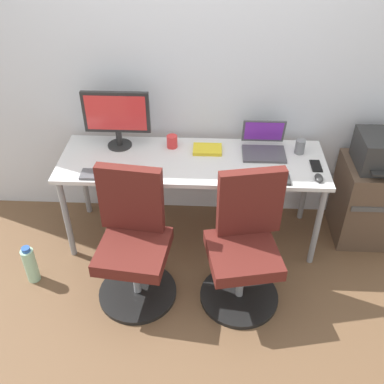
% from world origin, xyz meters
% --- Properties ---
extents(ground_plane, '(5.28, 5.28, 0.00)m').
position_xyz_m(ground_plane, '(0.00, 0.00, 0.00)').
color(ground_plane, brown).
extents(back_wall, '(4.40, 0.04, 2.60)m').
position_xyz_m(back_wall, '(0.00, 0.39, 1.30)').
color(back_wall, silver).
rests_on(back_wall, ground).
extents(desk, '(1.90, 0.62, 0.72)m').
position_xyz_m(desk, '(0.00, 0.00, 0.66)').
color(desk, silver).
rests_on(desk, ground).
extents(office_chair_left, '(0.54, 0.54, 0.94)m').
position_xyz_m(office_chair_left, '(-0.36, -0.57, 0.42)').
color(office_chair_left, black).
rests_on(office_chair_left, ground).
extents(office_chair_right, '(0.54, 0.54, 0.94)m').
position_xyz_m(office_chair_right, '(0.37, -0.57, 0.42)').
color(office_chair_right, black).
rests_on(office_chair_right, ground).
extents(side_cabinet, '(0.48, 0.47, 0.66)m').
position_xyz_m(side_cabinet, '(1.37, 0.09, 0.33)').
color(side_cabinet, brown).
rests_on(side_cabinet, ground).
extents(water_bottle_on_floor, '(0.09, 0.09, 0.31)m').
position_xyz_m(water_bottle_on_floor, '(-1.12, -0.53, 0.15)').
color(water_bottle_on_floor, '#A5D8B2').
rests_on(water_bottle_on_floor, ground).
extents(desktop_monitor, '(0.48, 0.18, 0.43)m').
position_xyz_m(desktop_monitor, '(-0.55, 0.17, 0.97)').
color(desktop_monitor, '#262626').
rests_on(desktop_monitor, desk).
extents(open_laptop, '(0.31, 0.29, 0.22)m').
position_xyz_m(open_laptop, '(0.51, 0.14, 0.77)').
color(open_laptop, '#4C4C51').
rests_on(open_laptop, desk).
extents(keyboard_by_monitor, '(0.34, 0.12, 0.02)m').
position_xyz_m(keyboard_by_monitor, '(-0.58, -0.23, 0.73)').
color(keyboard_by_monitor, '#515156').
rests_on(keyboard_by_monitor, desk).
extents(keyboard_by_laptop, '(0.34, 0.12, 0.02)m').
position_xyz_m(keyboard_by_laptop, '(0.49, -0.23, 0.73)').
color(keyboard_by_laptop, '#2D2D2D').
rests_on(keyboard_by_laptop, desk).
extents(mouse_by_monitor, '(0.06, 0.10, 0.03)m').
position_xyz_m(mouse_by_monitor, '(-0.25, -0.24, 0.74)').
color(mouse_by_monitor, '#2D2D2D').
rests_on(mouse_by_monitor, desk).
extents(mouse_by_laptop, '(0.06, 0.10, 0.03)m').
position_xyz_m(mouse_by_laptop, '(0.86, -0.21, 0.74)').
color(mouse_by_laptop, '#2D2D2D').
rests_on(mouse_by_laptop, desk).
extents(coffee_mug, '(0.08, 0.08, 0.09)m').
position_xyz_m(coffee_mug, '(-0.16, 0.17, 0.77)').
color(coffee_mug, red).
rests_on(coffee_mug, desk).
extents(pen_cup, '(0.07, 0.07, 0.10)m').
position_xyz_m(pen_cup, '(0.78, 0.13, 0.77)').
color(pen_cup, slate).
rests_on(pen_cup, desk).
extents(phone_near_laptop, '(0.07, 0.14, 0.01)m').
position_xyz_m(phone_near_laptop, '(0.87, -0.05, 0.73)').
color(phone_near_laptop, black).
rests_on(phone_near_laptop, desk).
extents(notebook, '(0.21, 0.15, 0.03)m').
position_xyz_m(notebook, '(0.11, 0.12, 0.73)').
color(notebook, yellow).
rests_on(notebook, desk).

